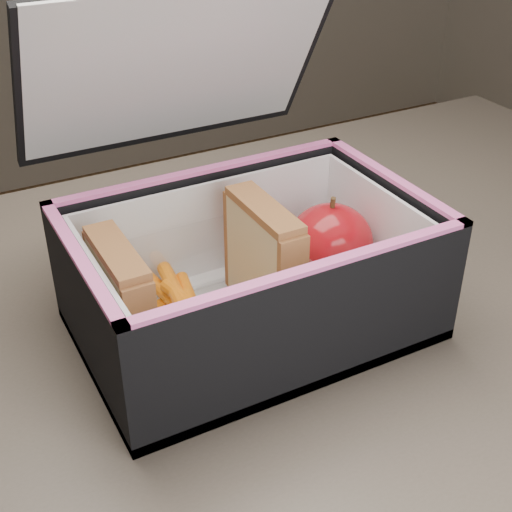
{
  "coord_description": "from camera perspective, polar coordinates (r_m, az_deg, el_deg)",
  "views": [
    {
      "loc": [
        -0.24,
        -0.41,
        1.14
      ],
      "look_at": [
        0.0,
        0.04,
        0.81
      ],
      "focal_mm": 50.0,
      "sensor_mm": 36.0,
      "label": 1
    }
  ],
  "objects": [
    {
      "name": "lunch_bag",
      "position": [
        0.6,
        -0.61,
        -0.57
      ],
      "size": [
        0.29,
        0.29,
        0.27
      ],
      "color": "black",
      "rests_on": "kitchen_table"
    },
    {
      "name": "kitchen_table",
      "position": [
        0.68,
        1.44,
        -13.0
      ],
      "size": [
        1.2,
        0.8,
        0.75
      ],
      "color": "brown",
      "rests_on": "ground"
    },
    {
      "name": "red_apple",
      "position": [
        0.65,
        5.96,
        1.08
      ],
      "size": [
        0.1,
        0.1,
        0.08
      ],
      "rotation": [
        0.0,
        0.0,
        -0.38
      ],
      "color": "maroon",
      "rests_on": "paper_napkin"
    },
    {
      "name": "paper_napkin",
      "position": [
        0.67,
        5.77,
        -1.94
      ],
      "size": [
        0.08,
        0.08,
        0.01
      ],
      "primitive_type": "cube",
      "rotation": [
        0.0,
        0.0,
        -0.14
      ],
      "color": "white",
      "rests_on": "lunch_bag"
    },
    {
      "name": "sandwich_left",
      "position": [
        0.56,
        -10.68,
        -3.65
      ],
      "size": [
        0.02,
        0.09,
        0.1
      ],
      "color": "tan",
      "rests_on": "plastic_tub"
    },
    {
      "name": "sandwich_right",
      "position": [
        0.6,
        0.62,
        -0.25
      ],
      "size": [
        0.03,
        0.09,
        0.1
      ],
      "color": "tan",
      "rests_on": "plastic_tub"
    },
    {
      "name": "carrot_sticks",
      "position": [
        0.6,
        -5.16,
        -4.6
      ],
      "size": [
        0.05,
        0.16,
        0.03
      ],
      "color": "#D85D03",
      "rests_on": "plastic_tub"
    },
    {
      "name": "plastic_tub",
      "position": [
        0.59,
        -4.76,
        -3.38
      ],
      "size": [
        0.17,
        0.12,
        0.07
      ],
      "primitive_type": null,
      "color": "white",
      "rests_on": "lunch_bag"
    }
  ]
}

